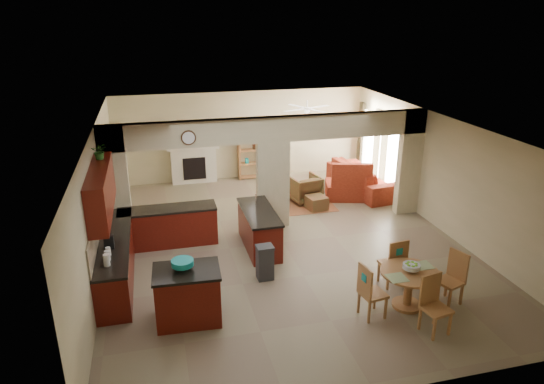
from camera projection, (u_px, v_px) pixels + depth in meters
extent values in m
plane|color=#776C52|center=(283.00, 242.00, 11.45)|extent=(10.00, 10.00, 0.00)
plane|color=white|center=(284.00, 126.00, 10.47)|extent=(10.00, 10.00, 0.00)
plane|color=beige|center=(242.00, 135.00, 15.50)|extent=(8.00, 0.00, 8.00)
plane|color=beige|center=(384.00, 311.00, 6.41)|extent=(8.00, 0.00, 8.00)
plane|color=beige|center=(98.00, 203.00, 10.04)|extent=(0.00, 10.00, 10.00)
plane|color=beige|center=(441.00, 173.00, 11.87)|extent=(0.00, 10.00, 10.00)
cube|color=beige|center=(115.00, 186.00, 11.02)|extent=(0.60, 0.25, 2.80)
cube|color=beige|center=(273.00, 185.00, 11.97)|extent=(0.80, 0.25, 2.20)
cube|color=beige|center=(409.00, 162.00, 12.71)|extent=(0.60, 0.25, 2.80)
cube|color=beige|center=(273.00, 129.00, 11.48)|extent=(8.00, 0.25, 0.60)
cube|color=#471008|center=(116.00, 260.00, 9.72)|extent=(0.60, 3.20, 0.86)
cube|color=black|center=(114.00, 240.00, 9.56)|extent=(0.62, 3.22, 0.05)
cube|color=tan|center=(97.00, 227.00, 9.39)|extent=(0.02, 3.20, 0.55)
cube|color=#471008|center=(169.00, 227.00, 11.22)|extent=(2.20, 0.60, 0.86)
cube|color=black|center=(167.00, 209.00, 11.06)|extent=(2.22, 0.62, 0.05)
cube|color=#471008|center=(101.00, 191.00, 9.18)|extent=(0.35, 2.40, 0.90)
cube|color=#471008|center=(259.00, 230.00, 11.07)|extent=(0.65, 1.80, 0.86)
cube|color=black|center=(259.00, 212.00, 10.91)|extent=(0.70, 1.85, 0.05)
cube|color=silver|center=(268.00, 247.00, 10.30)|extent=(0.58, 0.04, 0.70)
cylinder|color=#482D18|center=(188.00, 138.00, 10.91)|extent=(0.34, 0.03, 0.34)
cube|color=#945235|center=(304.00, 205.00, 13.63)|extent=(1.60, 1.30, 0.01)
cube|color=beige|center=(194.00, 166.00, 15.29)|extent=(1.40, 0.28, 1.10)
cube|color=black|center=(194.00, 169.00, 15.18)|extent=(0.70, 0.04, 0.70)
cube|color=beige|center=(193.00, 148.00, 15.06)|extent=(1.60, 0.35, 0.10)
cube|color=#9E6D36|center=(254.00, 151.00, 15.59)|extent=(1.00, 0.32, 1.80)
cube|color=white|center=(395.00, 156.00, 14.02)|extent=(0.02, 0.90, 1.90)
cube|color=white|center=(369.00, 141.00, 15.57)|extent=(0.02, 0.90, 1.90)
cube|color=white|center=(381.00, 153.00, 14.85)|extent=(0.02, 0.70, 2.10)
cube|color=#3B1C17|center=(403.00, 162.00, 13.47)|extent=(0.10, 0.28, 2.30)
cube|color=#3B1C17|center=(384.00, 150.00, 14.56)|extent=(0.10, 0.28, 2.30)
cube|color=#3B1C17|center=(377.00, 146.00, 15.01)|extent=(0.10, 0.28, 2.30)
cube|color=#3B1C17|center=(361.00, 137.00, 16.10)|extent=(0.10, 0.28, 2.30)
cylinder|color=white|center=(307.00, 108.00, 13.62)|extent=(1.00, 1.00, 0.10)
cube|color=#471008|center=(188.00, 296.00, 8.42)|extent=(1.13, 0.82, 0.94)
cube|color=black|center=(186.00, 271.00, 8.25)|extent=(1.18, 0.87, 0.05)
cylinder|color=teal|center=(183.00, 265.00, 8.23)|extent=(0.38, 0.38, 0.18)
cube|color=#2E2E31|center=(265.00, 264.00, 9.78)|extent=(0.33, 0.29, 0.68)
cylinder|color=#9E6D36|center=(410.00, 273.00, 8.72)|extent=(1.07, 1.07, 0.04)
cylinder|color=#9E6D36|center=(408.00, 289.00, 8.84)|extent=(0.16, 0.16, 0.69)
cylinder|color=#9E6D36|center=(406.00, 305.00, 8.96)|extent=(0.54, 0.54, 0.06)
cylinder|color=#6DBE28|center=(411.00, 267.00, 8.69)|extent=(0.31, 0.31, 0.17)
imported|color=maroon|center=(363.00, 177.00, 14.66)|extent=(2.90, 1.41, 0.81)
cube|color=maroon|center=(346.00, 190.00, 14.14)|extent=(1.35, 1.20, 0.46)
imported|color=maroon|center=(305.00, 188.00, 13.83)|extent=(0.95, 0.97, 0.76)
cube|color=maroon|center=(316.00, 203.00, 13.31)|extent=(0.59, 0.59, 0.37)
imported|color=#1D4D14|center=(100.00, 151.00, 9.54)|extent=(0.30, 0.26, 0.33)
cube|color=#9E6D36|center=(392.00, 264.00, 9.55)|extent=(0.46, 0.46, 0.05)
cube|color=#9E6D36|center=(393.00, 269.00, 9.83)|extent=(0.04, 0.04, 0.44)
cube|color=#9E6D36|center=(379.00, 271.00, 9.72)|extent=(0.04, 0.04, 0.44)
cube|color=#9E6D36|center=(403.00, 277.00, 9.53)|extent=(0.04, 0.04, 0.44)
cube|color=#9E6D36|center=(388.00, 280.00, 9.42)|extent=(0.04, 0.04, 0.44)
cube|color=#9E6D36|center=(398.00, 254.00, 9.28)|extent=(0.42, 0.08, 0.55)
cube|color=teal|center=(400.00, 252.00, 9.23)|extent=(0.14, 0.02, 0.14)
cube|color=#9E6D36|center=(449.00, 282.00, 8.91)|extent=(0.53, 0.53, 0.05)
cube|color=#9E6D36|center=(434.00, 291.00, 9.04)|extent=(0.04, 0.04, 0.44)
cube|color=#9E6D36|center=(449.00, 300.00, 8.77)|extent=(0.04, 0.04, 0.44)
cube|color=#9E6D36|center=(446.00, 286.00, 9.21)|extent=(0.04, 0.04, 0.44)
cube|color=#9E6D36|center=(461.00, 294.00, 8.94)|extent=(0.04, 0.04, 0.44)
cube|color=#9E6D36|center=(458.00, 265.00, 8.90)|extent=(0.17, 0.41, 0.55)
cube|color=teal|center=(460.00, 261.00, 8.89)|extent=(0.05, 0.14, 0.14)
cube|color=#9E6D36|center=(436.00, 309.00, 8.09)|extent=(0.49, 0.49, 0.05)
cube|color=#9E6D36|center=(434.00, 329.00, 7.95)|extent=(0.04, 0.04, 0.44)
cube|color=#9E6D36|center=(450.00, 324.00, 8.09)|extent=(0.04, 0.04, 0.44)
cube|color=#9E6D36|center=(420.00, 318.00, 8.24)|extent=(0.04, 0.04, 0.44)
cube|color=#9E6D36|center=(435.00, 313.00, 8.38)|extent=(0.04, 0.04, 0.44)
cube|color=#9E6D36|center=(430.00, 288.00, 8.14)|extent=(0.42, 0.12, 0.55)
cube|color=teal|center=(430.00, 284.00, 8.14)|extent=(0.14, 0.04, 0.14)
cube|color=#9E6D36|center=(373.00, 294.00, 8.53)|extent=(0.48, 0.48, 0.05)
cube|color=#9E6D36|center=(386.00, 308.00, 8.53)|extent=(0.04, 0.04, 0.44)
cube|color=#9E6D36|center=(375.00, 298.00, 8.82)|extent=(0.04, 0.04, 0.44)
cube|color=#9E6D36|center=(369.00, 312.00, 8.40)|extent=(0.04, 0.04, 0.44)
cube|color=#9E6D36|center=(359.00, 302.00, 8.70)|extent=(0.04, 0.04, 0.44)
cube|color=#9E6D36|center=(365.00, 281.00, 8.36)|extent=(0.10, 0.42, 0.55)
cube|color=teal|center=(364.00, 278.00, 8.33)|extent=(0.03, 0.14, 0.14)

